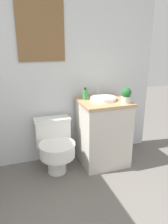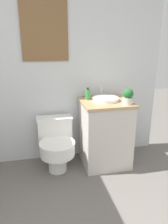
{
  "view_description": "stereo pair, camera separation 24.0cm",
  "coord_description": "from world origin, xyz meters",
  "px_view_note": "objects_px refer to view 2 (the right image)",
  "views": [
    {
      "loc": [
        -0.05,
        -0.22,
        1.51
      ],
      "look_at": [
        0.69,
        1.93,
        0.76
      ],
      "focal_mm": 35.0,
      "sensor_mm": 36.0,
      "label": 1
    },
    {
      "loc": [
        0.18,
        -0.29,
        1.51
      ],
      "look_at": [
        0.69,
        1.93,
        0.76
      ],
      "focal_mm": 35.0,
      "sensor_mm": 36.0,
      "label": 2
    }
  ],
  "objects_px": {
    "sink": "(106,99)",
    "soap_bottle": "(88,94)",
    "toilet": "(56,143)",
    "potted_plant": "(128,96)"
  },
  "relations": [
    {
      "from": "toilet",
      "to": "potted_plant",
      "type": "bearing_deg",
      "value": -13.35
    },
    {
      "from": "toilet",
      "to": "soap_bottle",
      "type": "relative_size",
      "value": 4.23
    },
    {
      "from": "potted_plant",
      "to": "sink",
      "type": "bearing_deg",
      "value": 133.8
    },
    {
      "from": "toilet",
      "to": "sink",
      "type": "bearing_deg",
      "value": 1.14
    },
    {
      "from": "toilet",
      "to": "potted_plant",
      "type": "xyz_separation_m",
      "value": [
        0.8,
        -0.19,
        0.58
      ]
    },
    {
      "from": "sink",
      "to": "potted_plant",
      "type": "distance_m",
      "value": 0.29
    },
    {
      "from": "toilet",
      "to": "potted_plant",
      "type": "relative_size",
      "value": 3.39
    },
    {
      "from": "toilet",
      "to": "sink",
      "type": "xyz_separation_m",
      "value": [
        0.61,
        0.01,
        0.51
      ]
    },
    {
      "from": "sink",
      "to": "soap_bottle",
      "type": "xyz_separation_m",
      "value": [
        -0.19,
        0.1,
        0.04
      ]
    },
    {
      "from": "sink",
      "to": "potted_plant",
      "type": "bearing_deg",
      "value": -46.2
    }
  ]
}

